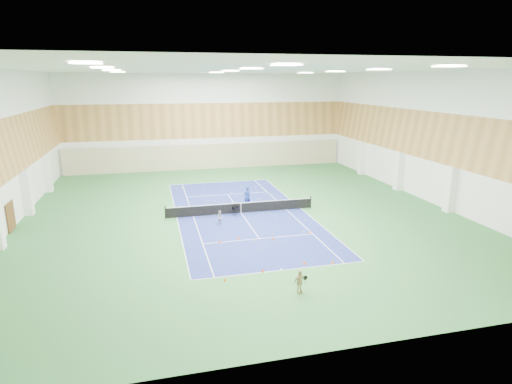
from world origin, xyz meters
TOP-DOWN VIEW (x-y plane):
  - ground at (0.00, 0.00)m, footprint 40.00×40.00m
  - room_shell at (0.00, 0.00)m, footprint 36.00×40.00m
  - wood_cladding at (0.00, 0.00)m, footprint 36.00×40.00m
  - ceiling_light_grid at (0.00, 0.00)m, footprint 21.40×25.40m
  - court_surface at (0.00, 0.00)m, footprint 10.97×23.77m
  - tennis_balls_scatter at (0.00, 0.00)m, footprint 10.57×22.77m
  - tennis_net at (0.00, 0.00)m, footprint 12.80×0.10m
  - back_curtain at (0.00, 19.75)m, footprint 35.40×0.16m
  - door_left_b at (-17.92, 0.00)m, footprint 0.08×1.80m
  - coach at (0.95, 1.80)m, footprint 0.82×0.70m
  - child_court at (-2.22, -2.50)m, footprint 0.62×0.52m
  - child_apron at (0.07, -14.79)m, footprint 0.83×0.55m
  - ball_cart at (-0.58, -0.60)m, footprint 0.58×0.58m
  - cone_svc_a at (-2.93, -6.50)m, footprint 0.21×0.21m
  - cone_svc_b at (-1.49, -6.07)m, footprint 0.21×0.21m
  - cone_svc_c at (0.93, -6.84)m, footprint 0.21×0.21m
  - cone_svc_d at (3.98, -6.18)m, footprint 0.20×0.20m
  - cone_base_a at (-3.59, -12.43)m, footprint 0.17×0.17m
  - cone_base_b at (-1.20, -11.81)m, footprint 0.21×0.21m
  - cone_base_c at (1.63, -11.36)m, footprint 0.21×0.21m
  - cone_base_d at (3.40, -11.65)m, footprint 0.21×0.21m

SIDE VIEW (x-z plane):
  - ground at x=0.00m, z-range 0.00..0.00m
  - court_surface at x=0.00m, z-range 0.00..0.01m
  - tennis_balls_scatter at x=0.00m, z-range 0.01..0.08m
  - cone_base_a at x=-3.59m, z-range 0.00..0.19m
  - cone_svc_d at x=3.98m, z-range 0.00..0.22m
  - cone_base_d at x=3.40m, z-range 0.00..0.23m
  - cone_base_b at x=-1.20m, z-range 0.00..0.23m
  - cone_svc_b at x=-1.49m, z-range 0.00..0.23m
  - cone_base_c at x=1.63m, z-range 0.00..0.23m
  - cone_svc_c at x=0.93m, z-range 0.00..0.23m
  - cone_svc_a at x=-2.93m, z-range 0.00..0.24m
  - ball_cart at x=-0.58m, z-range 0.00..0.82m
  - tennis_net at x=0.00m, z-range 0.00..1.10m
  - child_court at x=-2.22m, z-range 0.00..1.13m
  - child_apron at x=0.07m, z-range 0.00..1.31m
  - coach at x=0.95m, z-range 0.00..1.91m
  - door_left_b at x=-17.92m, z-range 0.00..2.20m
  - back_curtain at x=0.00m, z-range 0.00..3.20m
  - room_shell at x=0.00m, z-range 0.00..12.00m
  - wood_cladding at x=0.00m, z-range 4.00..12.00m
  - ceiling_light_grid at x=0.00m, z-range 11.89..11.95m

